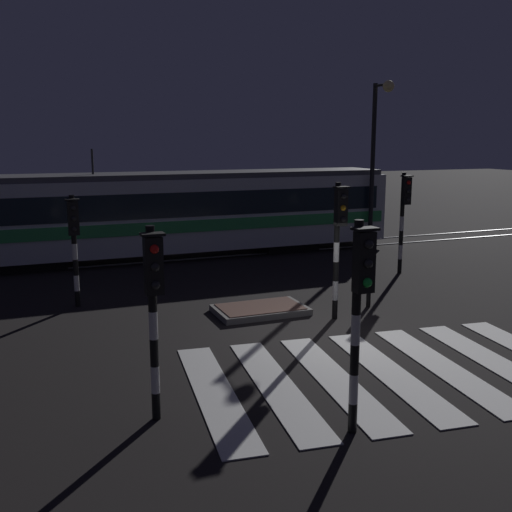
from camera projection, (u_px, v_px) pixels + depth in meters
The scene contains 13 objects.
ground_plane at pixel (330, 336), 13.88m from camera, with size 120.00×120.00×0.00m, color black.
rail_near at pixel (206, 258), 22.84m from camera, with size 80.00×0.12×0.03m, color #59595E.
rail_far at pixel (196, 251), 24.15m from camera, with size 80.00×0.12×0.03m, color #59595E.
crosswalk_zebra at pixel (390, 373), 11.64m from camera, with size 8.18×5.51×0.02m.
traffic_island at pixel (260, 310), 15.67m from camera, with size 2.37×1.45×0.18m.
traffic_light_median_centre at pixel (339, 231), 14.66m from camera, with size 0.36×0.42×3.47m.
traffic_light_corner_far_right at pixel (404, 208), 19.81m from camera, with size 0.36×0.42×3.42m.
traffic_light_corner_near_left at pixel (153, 296), 9.27m from camera, with size 0.36×0.42×3.20m.
traffic_light_corner_far_left at pixel (74, 234), 15.83m from camera, with size 0.36×0.42×3.05m.
traffic_light_kerb_mid_left at pixel (360, 297), 8.82m from camera, with size 0.36×0.42×3.35m.
street_lamp_trackside_right at pixel (377, 145), 23.54m from camera, with size 0.44×1.21×6.68m.
tram at pixel (167, 212), 22.68m from camera, with size 18.03×2.58×4.15m.
bollard_island_edge at pixel (369, 287), 16.14m from camera, with size 0.12×0.12×1.11m.
Camera 1 is at (-6.49, -11.68, 4.52)m, focal length 41.78 mm.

